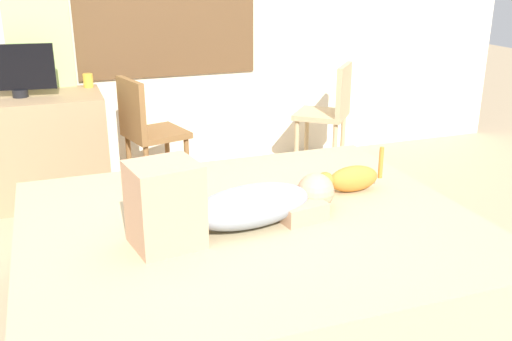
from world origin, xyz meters
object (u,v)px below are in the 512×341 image
(cup, at_px, (88,81))
(tv_monitor, at_px, (17,70))
(person_lying, at_px, (229,204))
(chair_by_desk, at_px, (146,129))
(chair_spare, at_px, (330,109))
(desk, at_px, (39,149))
(cat, at_px, (350,179))
(bed, at_px, (250,273))

(cup, bearing_deg, tv_monitor, -158.06)
(person_lying, bearing_deg, tv_monitor, 112.63)
(chair_by_desk, xyz_separation_m, chair_spare, (1.45, 0.07, 0.00))
(desk, distance_m, chair_by_desk, 0.76)
(cat, relative_size, desk, 0.40)
(chair_spare, bearing_deg, person_lying, -127.39)
(desk, distance_m, cup, 0.60)
(bed, bearing_deg, chair_spare, 53.99)
(cat, bearing_deg, person_lying, -163.05)
(chair_by_desk, bearing_deg, cat, -64.79)
(person_lying, xyz_separation_m, tv_monitor, (-0.83, 1.99, 0.29))
(bed, height_order, chair_spare, chair_spare)
(bed, distance_m, desk, 2.13)
(cat, bearing_deg, chair_by_desk, 115.21)
(cat, height_order, desk, desk)
(bed, height_order, desk, desk)
(person_lying, height_order, tv_monitor, tv_monitor)
(bed, bearing_deg, person_lying, -152.03)
(cat, xyz_separation_m, tv_monitor, (-1.52, 1.79, 0.33))
(desk, relative_size, tv_monitor, 1.88)
(bed, relative_size, cup, 20.56)
(tv_monitor, bearing_deg, cat, -49.67)
(desk, distance_m, tv_monitor, 0.56)
(tv_monitor, relative_size, chair_spare, 0.56)
(person_lying, relative_size, cat, 2.63)
(bed, height_order, tv_monitor, tv_monitor)
(chair_by_desk, distance_m, chair_spare, 1.45)
(tv_monitor, xyz_separation_m, chair_spare, (2.23, -0.16, -0.41))
(desk, bearing_deg, tv_monitor, 180.00)
(bed, distance_m, chair_spare, 2.20)
(person_lying, height_order, cat, person_lying)
(cat, xyz_separation_m, cup, (-1.06, 1.97, 0.20))
(desk, bearing_deg, chair_spare, -4.28)
(person_lying, distance_m, chair_by_desk, 1.77)
(cup, bearing_deg, person_lying, -80.21)
(cup, height_order, chair_by_desk, chair_by_desk)
(desk, bearing_deg, cup, 25.37)
(chair_spare, bearing_deg, cup, 168.99)
(person_lying, height_order, cup, person_lying)
(tv_monitor, bearing_deg, chair_by_desk, -16.45)
(cat, relative_size, chair_spare, 0.42)
(desk, xyz_separation_m, cup, (0.39, 0.18, 0.42))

